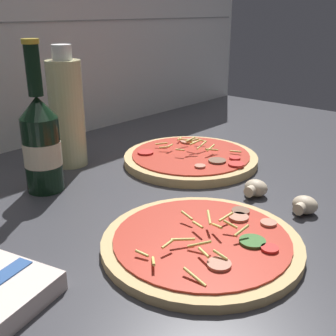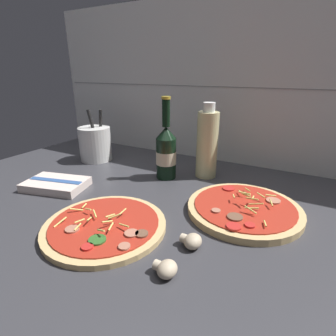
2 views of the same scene
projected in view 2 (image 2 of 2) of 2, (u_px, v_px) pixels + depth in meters
The scene contains 10 objects.
counter_slab at pixel (177, 221), 63.48cm from camera, with size 160.00×90.00×2.50cm.
tile_backsplash at pixel (237, 87), 90.74cm from camera, with size 160.00×1.13×60.00cm.
pizza_near at pixel (105, 226), 57.88cm from camera, with size 26.97×26.97×3.96cm.
pizza_far at pixel (244, 209), 64.51cm from camera, with size 27.67×27.67×5.46cm.
beer_bottle at pixel (166, 151), 83.05cm from camera, with size 6.48×6.48×25.79cm.
oil_bottle at pixel (207, 144), 83.49cm from camera, with size 6.79×6.79×23.92cm.
mushroom_left at pixel (192, 241), 51.61cm from camera, with size 4.27×4.07×2.85cm.
mushroom_right at pixel (166, 269), 44.42cm from camera, with size 4.20×4.00×2.80cm.
utensil_crock at pixel (95, 143), 100.85cm from camera, with size 11.99×11.99×19.64cm.
dish_towel at pixel (56, 184), 77.70cm from camera, with size 19.67×15.19×2.56cm.
Camera 2 is at (24.57, -49.21, 35.50)cm, focal length 28.00 mm.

